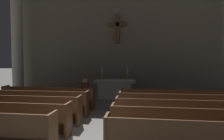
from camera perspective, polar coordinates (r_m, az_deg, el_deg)
name	(u,v)px	position (r m, az deg, el deg)	size (l,w,h in m)	color
pew_left_row_2	(0,117)	(6.63, -29.38, -11.69)	(4.08, 0.50, 0.95)	brown
pew_left_row_3	(21,109)	(7.43, -24.65, -10.01)	(4.08, 0.50, 0.95)	brown
pew_left_row_4	(36,102)	(8.28, -20.90, -8.61)	(4.08, 0.50, 0.95)	brown
pew_left_row_5	(48,97)	(9.16, -17.87, -7.45)	(4.08, 0.50, 0.95)	brown
pew_right_row_2	(192,125)	(5.53, 22.04, -14.45)	(4.08, 0.50, 0.95)	brown
pew_right_row_3	(183,114)	(6.47, 19.78, -11.84)	(4.08, 0.50, 0.95)	brown
pew_right_row_4	(177,106)	(7.43, 18.13, -9.89)	(4.08, 0.50, 0.95)	brown
pew_right_row_5	(172,101)	(8.40, 16.87, -8.38)	(4.08, 0.50, 0.95)	brown
column_left_third	(17,44)	(13.09, -25.51, 6.70)	(0.95, 0.95, 6.22)	#ADA89E
altar	(115,89)	(10.86, 0.79, -5.37)	(2.20, 0.90, 1.01)	#BCB7AD
candlestick_left	(102,76)	(10.89, -2.87, -1.66)	(0.16, 0.16, 0.69)	#B79338
candlestick_right	(128,76)	(10.72, 4.51, -1.74)	(0.16, 0.16, 0.69)	#B79338
apse_with_cross	(118,35)	(12.47, 1.71, 9.90)	(12.69, 0.46, 7.22)	#706656
lone_worshipper	(86,93)	(8.58, -7.57, -6.57)	(0.32, 0.43, 1.32)	#26262B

